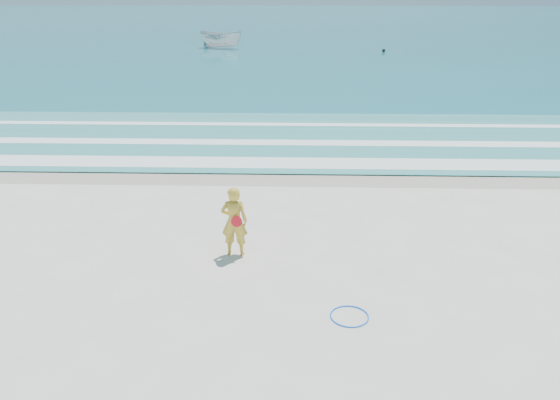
{
  "coord_description": "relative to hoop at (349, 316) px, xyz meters",
  "views": [
    {
      "loc": [
        0.37,
        -9.43,
        6.25
      ],
      "look_at": [
        -0.04,
        4.0,
        1.0
      ],
      "focal_mm": 35.0,
      "sensor_mm": 36.0,
      "label": 1
    }
  ],
  "objects": [
    {
      "name": "hoop",
      "position": [
        0.0,
        0.0,
        0.0
      ],
      "size": [
        0.9,
        0.9,
        0.03
      ],
      "primitive_type": "torus",
      "rotation": [
        0.0,
        0.0,
        -0.14
      ],
      "color": "#0E66FF",
      "rests_on": "ground"
    },
    {
      "name": "ground",
      "position": [
        -1.5,
        -0.07,
        -0.01
      ],
      "size": [
        400.0,
        400.0,
        0.0
      ],
      "primitive_type": "plane",
      "color": "silver",
      "rests_on": "ground"
    },
    {
      "name": "woman",
      "position": [
        -2.62,
        2.72,
        0.88
      ],
      "size": [
        0.66,
        0.45,
        1.79
      ],
      "color": "gold",
      "rests_on": "ground"
    },
    {
      "name": "boat",
      "position": [
        -9.35,
        51.61,
        1.01
      ],
      "size": [
        5.44,
        3.62,
        1.97
      ],
      "primitive_type": "imported",
      "rotation": [
        0.0,
        0.0,
        1.2
      ],
      "color": "silver",
      "rests_on": "ocean"
    },
    {
      "name": "foam_mid",
      "position": [
        -1.5,
        13.13,
        0.04
      ],
      "size": [
        400.0,
        0.9,
        0.01
      ],
      "primitive_type": "cube",
      "color": "white",
      "rests_on": "shallow"
    },
    {
      "name": "foam_far",
      "position": [
        -1.5,
        16.43,
        0.04
      ],
      "size": [
        400.0,
        0.6,
        0.01
      ],
      "primitive_type": "cube",
      "color": "white",
      "rests_on": "shallow"
    },
    {
      "name": "buoy",
      "position": [
        7.73,
        48.29,
        0.2
      ],
      "size": [
        0.34,
        0.34,
        0.34
      ],
      "primitive_type": "sphere",
      "color": "black",
      "rests_on": "ocean"
    },
    {
      "name": "foam_near",
      "position": [
        -1.5,
        10.23,
        0.04
      ],
      "size": [
        400.0,
        1.4,
        0.01
      ],
      "primitive_type": "cube",
      "color": "white",
      "rests_on": "shallow"
    },
    {
      "name": "wet_sand",
      "position": [
        -1.5,
        8.93,
        -0.01
      ],
      "size": [
        400.0,
        2.4,
        0.0
      ],
      "primitive_type": "cube",
      "color": "#B2A893",
      "rests_on": "ground"
    },
    {
      "name": "ocean",
      "position": [
        -1.5,
        104.93,
        0.01
      ],
      "size": [
        400.0,
        190.0,
        0.04
      ],
      "primitive_type": "cube",
      "color": "#19727F",
      "rests_on": "ground"
    },
    {
      "name": "shallow",
      "position": [
        -1.5,
        13.93,
        0.03
      ],
      "size": [
        400.0,
        10.0,
        0.01
      ],
      "primitive_type": "cube",
      "color": "#59B7AD",
      "rests_on": "ocean"
    }
  ]
}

